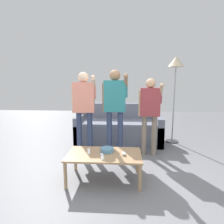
# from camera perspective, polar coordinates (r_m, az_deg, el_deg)

# --- Properties ---
(ground_plane) EXTENTS (12.00, 12.00, 0.00)m
(ground_plane) POSITION_cam_1_polar(r_m,az_deg,el_deg) (2.91, -0.66, -18.85)
(ground_plane) COLOR slate
(couch) EXTENTS (1.86, 0.86, 0.85)m
(couch) POSITION_cam_1_polar(r_m,az_deg,el_deg) (4.30, 2.05, -5.04)
(couch) COLOR slate
(couch) RESTS_ON ground
(coffee_table) EXTENTS (1.02, 0.57, 0.38)m
(coffee_table) POSITION_cam_1_polar(r_m,az_deg,el_deg) (2.68, -2.37, -13.35)
(coffee_table) COLOR #997551
(coffee_table) RESTS_ON ground
(snack_bowl) EXTENTS (0.19, 0.19, 0.06)m
(snack_bowl) POSITION_cam_1_polar(r_m,az_deg,el_deg) (2.71, -1.49, -11.40)
(snack_bowl) COLOR teal
(snack_bowl) RESTS_ON coffee_table
(game_remote_nunchuk) EXTENTS (0.06, 0.09, 0.05)m
(game_remote_nunchuk) POSITION_cam_1_polar(r_m,az_deg,el_deg) (2.61, 3.60, -12.42)
(game_remote_nunchuk) COLOR white
(game_remote_nunchuk) RESTS_ON coffee_table
(floor_lamp) EXTENTS (0.35, 0.35, 1.89)m
(floor_lamp) POSITION_cam_1_polar(r_m,az_deg,el_deg) (4.38, 18.73, 12.49)
(floor_lamp) COLOR #2D2D33
(floor_lamp) RESTS_ON ground
(player_left) EXTENTS (0.47, 0.31, 1.54)m
(player_left) POSITION_cam_1_polar(r_m,az_deg,el_deg) (3.53, -8.48, 2.62)
(player_left) COLOR #2D3856
(player_left) RESTS_ON ground
(player_center) EXTENTS (0.47, 0.33, 1.57)m
(player_center) POSITION_cam_1_polar(r_m,az_deg,el_deg) (3.45, 0.86, 2.95)
(player_center) COLOR #2D3856
(player_center) RESTS_ON ground
(player_right) EXTENTS (0.42, 0.33, 1.42)m
(player_right) POSITION_cam_1_polar(r_m,az_deg,el_deg) (3.50, 11.40, 1.30)
(player_right) COLOR #756656
(player_right) RESTS_ON ground
(game_remote_wand_near) EXTENTS (0.04, 0.16, 0.03)m
(game_remote_wand_near) POSITION_cam_1_polar(r_m,az_deg,el_deg) (2.73, -0.36, -11.61)
(game_remote_wand_near) COLOR white
(game_remote_wand_near) RESTS_ON coffee_table
(game_remote_wand_far) EXTENTS (0.07, 0.17, 0.03)m
(game_remote_wand_far) POSITION_cam_1_polar(r_m,az_deg,el_deg) (2.72, -7.04, -11.73)
(game_remote_wand_far) COLOR white
(game_remote_wand_far) RESTS_ON coffee_table
(game_remote_wand_spare) EXTENTS (0.07, 0.17, 0.03)m
(game_remote_wand_spare) POSITION_cam_1_polar(r_m,az_deg,el_deg) (2.53, -3.00, -13.34)
(game_remote_wand_spare) COLOR white
(game_remote_wand_spare) RESTS_ON coffee_table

